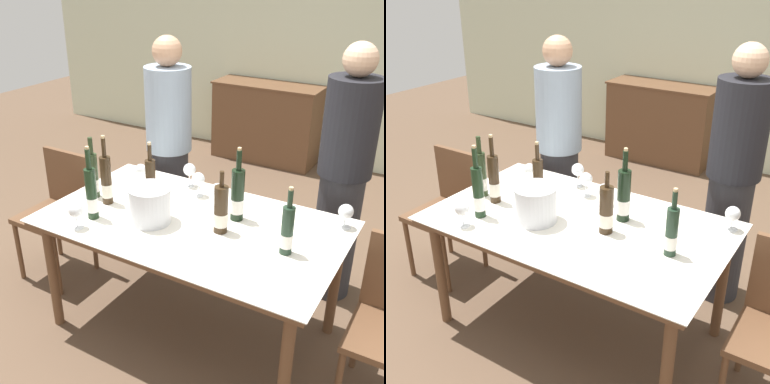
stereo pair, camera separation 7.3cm
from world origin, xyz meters
TOP-DOWN VIEW (x-y plane):
  - ground_plane at (0.00, 0.00)m, footprint 12.00×12.00m
  - back_wall at (0.00, 3.19)m, footprint 8.00×0.10m
  - sideboard_cabinet at (-0.77, 2.90)m, footprint 1.20×0.46m
  - dining_table at (0.00, 0.00)m, footprint 1.67×0.99m
  - ice_bucket at (-0.20, -0.12)m, footprint 0.24×0.24m
  - wine_bottle_0 at (0.57, -0.04)m, footprint 0.06×0.06m
  - wine_bottle_1 at (-0.55, -0.07)m, footprint 0.07×0.07m
  - wine_bottle_2 at (-0.68, -0.04)m, footprint 0.06×0.06m
  - wine_bottle_3 at (0.19, -0.02)m, footprint 0.08×0.08m
  - wine_bottle_4 at (0.20, 0.15)m, footprint 0.08×0.08m
  - wine_bottle_5 at (-0.36, 0.11)m, footprint 0.06×0.06m
  - wine_bottle_6 at (-0.50, -0.25)m, footprint 0.06×0.06m
  - wine_glass_0 at (0.75, 0.37)m, footprint 0.08×0.08m
  - wine_glass_1 at (-0.26, 0.39)m, footprint 0.08×0.08m
  - wine_glass_2 at (-0.13, 0.30)m, footprint 0.08×0.08m
  - wine_glass_3 at (0.02, 0.25)m, footprint 0.08×0.08m
  - wine_glass_4 at (-0.54, 0.26)m, footprint 0.08×0.08m
  - wine_glass_5 at (-0.50, -0.39)m, footprint 0.08×0.08m
  - chair_left_end at (-1.13, 0.08)m, footprint 0.42×0.42m
  - person_host at (-0.64, 0.73)m, footprint 0.33×0.33m
  - person_guest_left at (0.61, 0.82)m, footprint 0.33×0.33m

SIDE VIEW (x-z plane):
  - ground_plane at x=0.00m, z-range 0.00..0.00m
  - sideboard_cabinet at x=-0.77m, z-range 0.00..0.88m
  - chair_left_end at x=-1.13m, z-range 0.08..0.97m
  - dining_table at x=0.00m, z-range 0.31..1.06m
  - person_host at x=-0.64m, z-range 0.00..1.64m
  - person_guest_left at x=0.61m, z-range 0.00..1.68m
  - wine_glass_3 at x=0.02m, z-range 0.78..0.92m
  - wine_glass_0 at x=0.75m, z-range 0.78..0.92m
  - wine_glass_4 at x=-0.54m, z-range 0.78..0.92m
  - wine_glass_5 at x=-0.50m, z-range 0.78..0.93m
  - ice_bucket at x=-0.20m, z-range 0.76..0.97m
  - wine_glass_2 at x=-0.13m, z-range 0.79..0.94m
  - wine_glass_1 at x=-0.26m, z-range 0.79..0.95m
  - wine_bottle_5 at x=-0.36m, z-range 0.70..1.06m
  - wine_bottle_3 at x=0.19m, z-range 0.70..1.05m
  - wine_bottle_0 at x=0.57m, z-range 0.70..1.06m
  - wine_bottle_2 at x=-0.68m, z-range 0.70..1.08m
  - wine_bottle_1 at x=-0.55m, z-range 0.69..1.11m
  - wine_bottle_4 at x=0.20m, z-range 0.69..1.11m
  - wine_bottle_6 at x=-0.50m, z-range 0.69..1.12m
  - back_wall at x=0.00m, z-range 0.00..2.80m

